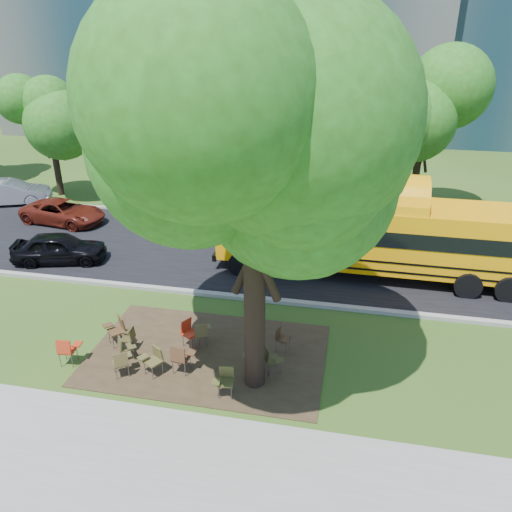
% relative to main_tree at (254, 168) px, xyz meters
% --- Properties ---
extents(ground, '(160.00, 160.00, 0.00)m').
position_rel_main_tree_xyz_m(ground, '(-2.66, 1.50, -6.09)').
color(ground, '#294C18').
rests_on(ground, ground).
extents(sidewalk, '(60.00, 4.00, 0.04)m').
position_rel_main_tree_xyz_m(sidewalk, '(-2.66, -3.50, -6.07)').
color(sidewalk, gray).
rests_on(sidewalk, ground).
extents(dirt_patch, '(7.00, 4.50, 0.03)m').
position_rel_main_tree_xyz_m(dirt_patch, '(-1.66, 1.00, -6.07)').
color(dirt_patch, '#382819').
rests_on(dirt_patch, ground).
extents(asphalt_road, '(80.00, 8.00, 0.04)m').
position_rel_main_tree_xyz_m(asphalt_road, '(-2.66, 8.50, -6.07)').
color(asphalt_road, black).
rests_on(asphalt_road, ground).
extents(kerb_near, '(80.00, 0.25, 0.14)m').
position_rel_main_tree_xyz_m(kerb_near, '(-2.66, 4.50, -6.02)').
color(kerb_near, gray).
rests_on(kerb_near, ground).
extents(kerb_far, '(80.00, 0.25, 0.14)m').
position_rel_main_tree_xyz_m(kerb_far, '(-2.66, 12.60, -6.02)').
color(kerb_far, gray).
rests_on(kerb_far, ground).
extents(building_main, '(38.00, 16.00, 22.00)m').
position_rel_main_tree_xyz_m(building_main, '(-10.66, 37.50, 4.91)').
color(building_main, '#5E5E5A').
rests_on(building_main, ground).
extents(bg_tree_0, '(5.20, 5.20, 7.18)m').
position_rel_main_tree_xyz_m(bg_tree_0, '(-14.66, 14.50, -1.51)').
color(bg_tree_0, black).
rests_on(bg_tree_0, ground).
extents(bg_tree_2, '(4.80, 4.80, 6.62)m').
position_rel_main_tree_xyz_m(bg_tree_2, '(-7.66, 17.50, -1.87)').
color(bg_tree_2, black).
rests_on(bg_tree_2, ground).
extents(bg_tree_3, '(5.60, 5.60, 7.84)m').
position_rel_main_tree_xyz_m(bg_tree_3, '(5.34, 15.50, -1.06)').
color(bg_tree_3, black).
rests_on(bg_tree_3, ground).
extents(main_tree, '(7.20, 7.20, 9.70)m').
position_rel_main_tree_xyz_m(main_tree, '(0.00, 0.00, 0.00)').
color(main_tree, black).
rests_on(main_tree, ground).
extents(school_bus, '(12.12, 2.88, 2.95)m').
position_rel_main_tree_xyz_m(school_bus, '(3.63, 7.50, -4.38)').
color(school_bus, '#F8A007').
rests_on(school_bus, ground).
extents(chair_0, '(0.61, 0.59, 0.92)m').
position_rel_main_tree_xyz_m(chair_0, '(-5.47, -0.29, -5.52)').
color(chair_0, '#B73013').
rests_on(chair_0, ground).
extents(chair_1, '(0.66, 0.52, 0.77)m').
position_rel_main_tree_xyz_m(chair_1, '(-3.96, 0.27, -5.61)').
color(chair_1, '#4B4220').
rests_on(chair_1, ground).
extents(chair_2, '(0.57, 0.72, 0.85)m').
position_rel_main_tree_xyz_m(chair_2, '(-3.70, -0.48, -5.56)').
color(chair_2, brown).
rests_on(chair_2, ground).
extents(chair_3, '(0.74, 0.58, 0.88)m').
position_rel_main_tree_xyz_m(chair_3, '(-2.86, -0.19, -5.54)').
color(chair_3, brown).
rests_on(chair_3, ground).
extents(chair_4, '(0.65, 0.56, 0.95)m').
position_rel_main_tree_xyz_m(chair_4, '(-2.11, -0.02, -5.50)').
color(chair_4, '#4F301C').
rests_on(chair_4, ground).
extents(chair_5, '(0.57, 0.55, 0.85)m').
position_rel_main_tree_xyz_m(chair_5, '(-0.67, -0.64, -5.56)').
color(chair_5, '#49461F').
rests_on(chair_5, ground).
extents(chair_6, '(0.54, 0.54, 0.80)m').
position_rel_main_tree_xyz_m(chair_6, '(-0.10, 0.34, -5.59)').
color(chair_6, brown).
rests_on(chair_6, ground).
extents(chair_7, '(0.66, 0.55, 0.81)m').
position_rel_main_tree_xyz_m(chair_7, '(0.36, 0.53, -5.58)').
color(chair_7, '#413E1C').
rests_on(chair_7, ground).
extents(chair_8, '(0.49, 0.51, 0.78)m').
position_rel_main_tree_xyz_m(chair_8, '(-4.04, 0.77, -5.60)').
color(chair_8, '#423C1C').
rests_on(chair_8, ground).
extents(chair_9, '(0.82, 0.65, 0.96)m').
position_rel_main_tree_xyz_m(chair_9, '(-4.52, 0.99, -5.49)').
color(chair_9, '#4E331C').
rests_on(chair_9, ground).
extents(chair_10, '(0.58, 0.74, 0.90)m').
position_rel_main_tree_xyz_m(chair_10, '(-2.33, 1.31, -5.53)').
color(chair_10, red).
rests_on(chair_10, ground).
extents(chair_11, '(0.58, 0.69, 0.86)m').
position_rel_main_tree_xyz_m(chair_11, '(-1.95, 1.37, -5.55)').
color(chair_11, brown).
rests_on(chair_11, ground).
extents(chair_12, '(0.47, 0.61, 0.80)m').
position_rel_main_tree_xyz_m(chair_12, '(0.48, 1.67, -5.59)').
color(chair_12, '#442B18').
rests_on(chair_12, ground).
extents(black_car, '(4.02, 2.43, 1.28)m').
position_rel_main_tree_xyz_m(black_car, '(-9.55, 6.05, -5.45)').
color(black_car, black).
rests_on(black_car, ground).
extents(bg_car_silver, '(4.40, 2.93, 1.37)m').
position_rel_main_tree_xyz_m(bg_car_silver, '(-16.33, 12.30, -5.40)').
color(bg_car_silver, '#A2A1A7').
rests_on(bg_car_silver, ground).
extents(bg_car_red, '(4.48, 2.54, 1.18)m').
position_rel_main_tree_xyz_m(bg_car_red, '(-11.89, 10.24, -5.50)').
color(bg_car_red, '#53170E').
rests_on(bg_car_red, ground).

